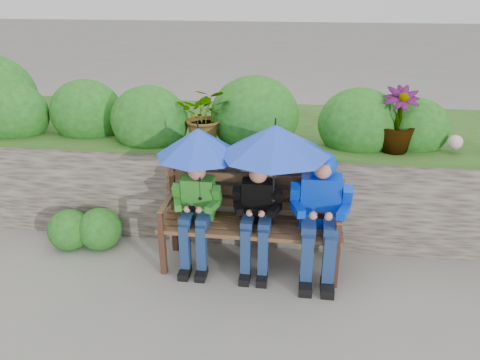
# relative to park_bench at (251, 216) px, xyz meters

# --- Properties ---
(ground) EXTENTS (60.00, 60.00, 0.00)m
(ground) POSITION_rel_park_bench_xyz_m (-0.09, -0.23, -0.52)
(ground) COLOR slate
(ground) RESTS_ON ground
(garden_backdrop) EXTENTS (8.00, 2.87, 1.88)m
(garden_backdrop) POSITION_rel_park_bench_xyz_m (-0.28, 1.37, 0.10)
(garden_backdrop) COLOR #443C36
(garden_backdrop) RESTS_ON ground
(park_bench) EXTENTS (1.73, 0.51, 0.91)m
(park_bench) POSITION_rel_park_bench_xyz_m (0.00, 0.00, 0.00)
(park_bench) COLOR #3E2419
(park_bench) RESTS_ON ground
(boy_left) EXTENTS (0.46, 0.53, 1.07)m
(boy_left) POSITION_rel_park_bench_xyz_m (-0.52, -0.07, 0.09)
(boy_left) COLOR #2E771A
(boy_left) RESTS_ON ground
(boy_middle) EXTENTS (0.46, 0.53, 1.07)m
(boy_middle) POSITION_rel_park_bench_xyz_m (0.06, -0.08, 0.09)
(boy_middle) COLOR black
(boy_middle) RESTS_ON ground
(boy_right) EXTENTS (0.55, 0.67, 1.20)m
(boy_right) POSITION_rel_park_bench_xyz_m (0.64, -0.07, 0.19)
(boy_right) COLOR #0515E2
(boy_right) RESTS_ON ground
(umbrella_left) EXTENTS (0.79, 0.79, 0.77)m
(umbrella_left) POSITION_rel_park_bench_xyz_m (-0.48, -0.06, 0.75)
(umbrella_left) COLOR blue
(umbrella_left) RESTS_ON ground
(umbrella_right) EXTENTS (1.00, 1.00, 0.81)m
(umbrella_right) POSITION_rel_park_bench_xyz_m (0.21, -0.06, 0.80)
(umbrella_right) COLOR blue
(umbrella_right) RESTS_ON ground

